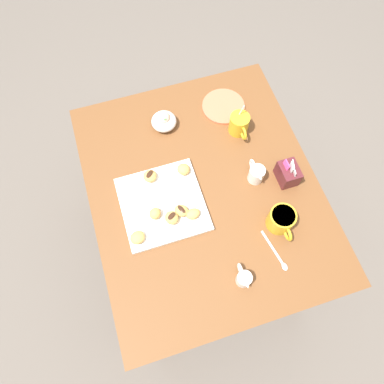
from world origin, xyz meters
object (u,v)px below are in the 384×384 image
at_px(chocolate_sauce_pitcher, 244,278).
at_px(beignet_4, 184,169).
at_px(pastry_plate_square, 163,204).
at_px(beignet_3, 155,214).
at_px(beignet_0, 181,211).
at_px(dining_table, 203,201).
at_px(coffee_mug_mustard_right, 281,220).
at_px(beignet_5, 172,218).
at_px(beignet_6, 193,214).
at_px(sugar_caddy, 288,173).
at_px(coffee_mug_mustard_left, 239,124).
at_px(beignet_1, 150,176).
at_px(cream_pitcher_white, 256,174).
at_px(beignet_2, 138,238).
at_px(ice_cream_bowl, 164,121).
at_px(saucer_coral_left, 223,106).

height_order(chocolate_sauce_pitcher, beignet_4, chocolate_sauce_pitcher).
relative_size(pastry_plate_square, beignet_3, 6.82).
relative_size(beignet_0, beignet_3, 1.18).
relative_size(dining_table, beignet_3, 23.31).
distance_m(coffee_mug_mustard_right, beignet_5, 0.40).
bearing_deg(beignet_6, pastry_plate_square, -129.80).
height_order(sugar_caddy, chocolate_sauce_pitcher, sugar_caddy).
bearing_deg(beignet_3, chocolate_sauce_pitcher, 35.62).
xyz_separation_m(coffee_mug_mustard_left, coffee_mug_mustard_right, (0.43, 0.00, -0.00)).
bearing_deg(chocolate_sauce_pitcher, beignet_3, -144.38).
xyz_separation_m(coffee_mug_mustard_right, beignet_1, (-0.32, -0.41, -0.02)).
height_order(pastry_plate_square, cream_pitcher_white, cream_pitcher_white).
xyz_separation_m(beignet_2, beignet_4, (-0.21, 0.24, 0.00)).
relative_size(sugar_caddy, ice_cream_bowl, 1.02).
height_order(ice_cream_bowl, chocolate_sauce_pitcher, ice_cream_bowl).
bearing_deg(cream_pitcher_white, beignet_4, -111.90).
height_order(cream_pitcher_white, beignet_6, cream_pitcher_white).
xyz_separation_m(pastry_plate_square, saucer_coral_left, (-0.36, 0.37, -0.00)).
bearing_deg(saucer_coral_left, beignet_0, -37.10).
bearing_deg(ice_cream_bowl, pastry_plate_square, -16.71).
relative_size(dining_table, beignet_2, 19.59).
bearing_deg(chocolate_sauce_pitcher, beignet_5, -148.51).
xyz_separation_m(sugar_caddy, beignet_2, (0.07, -0.61, -0.01)).
bearing_deg(beignet_5, beignet_0, 112.72).
distance_m(saucer_coral_left, beignet_0, 0.52).
bearing_deg(beignet_5, beignet_2, -76.15).
distance_m(saucer_coral_left, beignet_3, 0.57).
relative_size(pastry_plate_square, coffee_mug_mustard_right, 2.31).
xyz_separation_m(saucer_coral_left, beignet_3, (0.40, -0.41, 0.03)).
height_order(beignet_1, beignet_6, beignet_1).
distance_m(beignet_3, beignet_5, 0.06).
relative_size(ice_cream_bowl, beignet_2, 1.94).
bearing_deg(ice_cream_bowl, beignet_1, -27.56).
xyz_separation_m(pastry_plate_square, beignet_4, (-0.11, 0.12, 0.03)).
relative_size(dining_table, beignet_5, 19.80).
distance_m(coffee_mug_mustard_left, sugar_caddy, 0.28).
height_order(saucer_coral_left, beignet_0, beignet_0).
height_order(coffee_mug_mustard_left, beignet_1, coffee_mug_mustard_left).
distance_m(dining_table, beignet_5, 0.24).
bearing_deg(chocolate_sauce_pitcher, pastry_plate_square, -151.85).
bearing_deg(beignet_2, cream_pitcher_white, 102.15).
distance_m(pastry_plate_square, beignet_0, 0.08).
relative_size(ice_cream_bowl, beignet_0, 1.96).
bearing_deg(ice_cream_bowl, beignet_5, -11.76).
bearing_deg(saucer_coral_left, beignet_6, -32.15).
height_order(pastry_plate_square, beignet_4, beignet_4).
height_order(beignet_0, beignet_3, beignet_3).
distance_m(coffee_mug_mustard_left, beignet_1, 0.42).
height_order(saucer_coral_left, beignet_1, beignet_1).
relative_size(chocolate_sauce_pitcher, beignet_0, 1.72).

